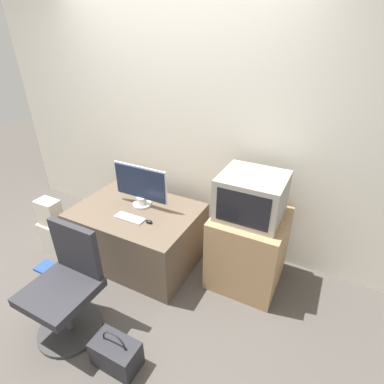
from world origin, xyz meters
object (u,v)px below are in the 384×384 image
at_px(keyboard, 130,218).
at_px(office_chair, 67,289).
at_px(book, 46,267).
at_px(crt_tv, 252,196).
at_px(main_monitor, 141,186).
at_px(handbag, 116,353).
at_px(mouse, 149,222).
at_px(cardboard_box_lower, 56,237).

xyz_separation_m(keyboard, office_chair, (-0.02, -0.76, -0.19)).
distance_m(office_chair, book, 0.90).
bearing_deg(office_chair, book, 156.32).
height_order(keyboard, crt_tv, crt_tv).
distance_m(main_monitor, handbag, 1.40).
height_order(main_monitor, handbag, main_monitor).
height_order(mouse, handbag, mouse).
bearing_deg(office_chair, mouse, 74.52).
bearing_deg(main_monitor, cardboard_box_lower, -154.89).
bearing_deg(cardboard_box_lower, keyboard, 9.80).
height_order(handbag, book, handbag).
height_order(cardboard_box_lower, handbag, handbag).
height_order(main_monitor, cardboard_box_lower, main_monitor).
bearing_deg(cardboard_box_lower, mouse, 9.27).
xyz_separation_m(cardboard_box_lower, book, (0.13, -0.27, -0.15)).
height_order(cardboard_box_lower, book, cardboard_box_lower).
relative_size(keyboard, cardboard_box_lower, 0.88).
distance_m(crt_tv, cardboard_box_lower, 2.10).
distance_m(keyboard, mouse, 0.20).
bearing_deg(mouse, handbag, -71.78).
distance_m(keyboard, book, 1.05).
bearing_deg(book, office_chair, -23.68).
bearing_deg(main_monitor, office_chair, -88.99).
height_order(main_monitor, office_chair, main_monitor).
bearing_deg(book, keyboard, 29.08).
xyz_separation_m(mouse, handbag, (0.29, -0.88, -0.48)).
bearing_deg(cardboard_box_lower, handbag, -26.86).
bearing_deg(crt_tv, handbag, -112.91).
bearing_deg(handbag, keyboard, 119.51).
bearing_deg(keyboard, handbag, -60.49).
xyz_separation_m(office_chair, book, (-0.75, 0.33, -0.38)).
height_order(keyboard, handbag, keyboard).
distance_m(mouse, cardboard_box_lower, 1.19).
bearing_deg(main_monitor, handbag, -64.65).
bearing_deg(keyboard, cardboard_box_lower, -170.20).
xyz_separation_m(main_monitor, crt_tv, (1.04, 0.11, 0.10)).
bearing_deg(office_chair, crt_tv, 47.61).
height_order(main_monitor, mouse, main_monitor).
xyz_separation_m(keyboard, book, (-0.77, -0.43, -0.57)).
bearing_deg(book, handbag, -18.84).
bearing_deg(office_chair, main_monitor, 91.01).
height_order(keyboard, office_chair, office_chair).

